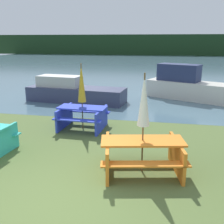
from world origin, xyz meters
name	(u,v)px	position (x,y,z in m)	size (l,w,h in m)	color
ground_plane	(50,206)	(0.00, 0.00, 0.00)	(60.00, 60.00, 0.00)	#516633
water	(148,64)	(0.00, 30.55, 0.00)	(60.00, 50.00, 0.00)	slate
far_treeline	(154,45)	(0.00, 50.55, 2.00)	(80.00, 1.60, 4.00)	#193319
picnic_table_orange	(142,152)	(1.54, 1.68, 0.47)	(2.11, 1.72, 0.78)	orange
picnic_table_blue	(83,115)	(-0.71, 4.37, 0.46)	(1.68, 1.44, 0.77)	blue
umbrella_white	(144,101)	(1.54, 1.68, 1.69)	(0.27, 0.27, 2.29)	brown
umbrella_gold	(82,83)	(-0.71, 4.37, 1.57)	(0.28, 0.28, 2.23)	brown
boat	(73,92)	(-2.39, 8.25, 0.47)	(4.97, 1.92, 1.25)	#333856
boat_second	(190,87)	(3.34, 9.91, 0.65)	(4.88, 3.19, 1.76)	beige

